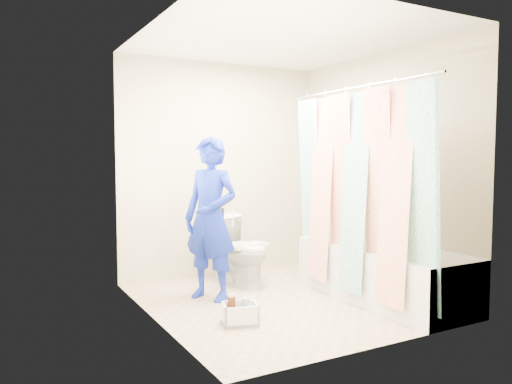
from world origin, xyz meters
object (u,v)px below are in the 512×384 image
cleaning_caddy (241,314)px  plumber (211,219)px  bathtub (382,271)px  toilet (240,250)px

cleaning_caddy → plumber: bearing=102.1°
bathtub → plumber: plumber is taller
bathtub → plumber: size_ratio=1.15×
plumber → cleaning_caddy: 1.04m
bathtub → cleaning_caddy: bathtub is taller
toilet → bathtub: bearing=-64.4°
toilet → cleaning_caddy: toilet is taller
plumber → bathtub: bearing=28.7°
toilet → plumber: (-0.49, -0.35, 0.40)m
plumber → cleaning_caddy: plumber is taller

